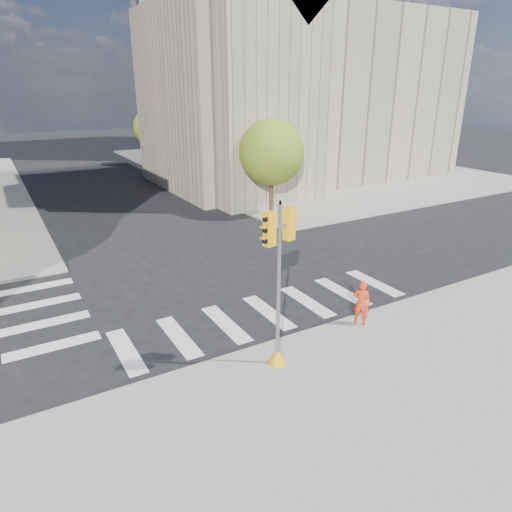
{
  "coord_description": "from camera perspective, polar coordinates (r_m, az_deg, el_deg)",
  "views": [
    {
      "loc": [
        -8.26,
        -15.09,
        8.04
      ],
      "look_at": [
        -0.27,
        -1.37,
        2.1
      ],
      "focal_mm": 32.0,
      "sensor_mm": 36.0,
      "label": 1
    }
  ],
  "objects": [
    {
      "name": "ground",
      "position": [
        18.98,
        -1.37,
        -4.55
      ],
      "size": [
        160.0,
        160.0,
        0.0
      ],
      "primitive_type": "plane",
      "color": "black",
      "rests_on": "ground"
    },
    {
      "name": "sidewalk_near",
      "position": [
        12.18,
        26.96,
        -23.04
      ],
      "size": [
        30.0,
        14.0,
        0.15
      ],
      "primitive_type": "cube",
      "color": "gray",
      "rests_on": "ground"
    },
    {
      "name": "sidewalk_far_right",
      "position": [
        50.5,
        4.35,
        11.37
      ],
      "size": [
        28.0,
        40.0,
        0.15
      ],
      "primitive_type": "cube",
      "color": "gray",
      "rests_on": "ground"
    },
    {
      "name": "civic_building",
      "position": [
        41.71,
        4.96,
        19.37
      ],
      "size": [
        26.0,
        16.0,
        19.39
      ],
      "color": "gray",
      "rests_on": "ground"
    },
    {
      "name": "office_tower",
      "position": [
        64.98,
        -2.53,
        26.63
      ],
      "size": [
        20.0,
        18.0,
        30.0
      ],
      "primitive_type": "cube",
      "color": "#9EA0A3",
      "rests_on": "ground"
    },
    {
      "name": "tree_re_near",
      "position": [
        29.89,
        1.96,
        12.83
      ],
      "size": [
        4.2,
        4.2,
        6.16
      ],
      "color": "#382616",
      "rests_on": "ground"
    },
    {
      "name": "tree_re_mid",
      "position": [
        40.46,
        -7.41,
        15.12
      ],
      "size": [
        4.6,
        4.6,
        6.66
      ],
      "color": "#382616",
      "rests_on": "ground"
    },
    {
      "name": "tree_re_far",
      "position": [
        51.72,
        -12.83,
        15.39
      ],
      "size": [
        4.0,
        4.0,
        5.88
      ],
      "color": "#382616",
      "rests_on": "ground"
    },
    {
      "name": "lamp_near",
      "position": [
        33.5,
        -1.03,
        14.58
      ],
      "size": [
        0.35,
        0.18,
        8.11
      ],
      "color": "black",
      "rests_on": "sidewalk_far_right"
    },
    {
      "name": "lamp_far",
      "position": [
        46.18,
        -9.88,
        15.92
      ],
      "size": [
        0.35,
        0.18,
        8.11
      ],
      "color": "black",
      "rests_on": "sidewalk_far_right"
    },
    {
      "name": "traffic_signal",
      "position": [
        13.16,
        2.81,
        -5.33
      ],
      "size": [
        1.08,
        0.56,
        5.04
      ],
      "rotation": [
        0.0,
        0.0,
        0.22
      ],
      "color": "#F5A50C",
      "rests_on": "sidewalk_near"
    },
    {
      "name": "photographer",
      "position": [
        16.34,
        13.04,
        -5.71
      ],
      "size": [
        0.67,
        0.71,
        1.63
      ],
      "primitive_type": "imported",
      "rotation": [
        0.0,
        0.0,
        2.22
      ],
      "color": "red",
      "rests_on": "sidewalk_near"
    }
  ]
}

